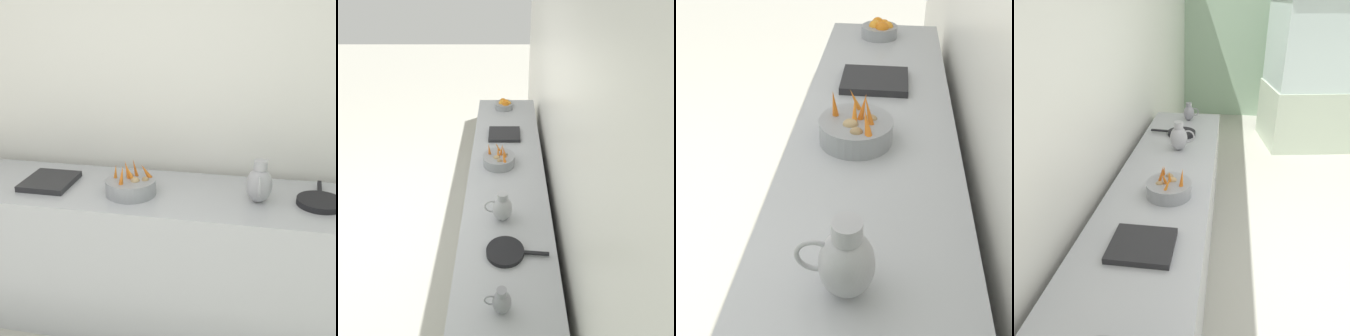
{
  "view_description": "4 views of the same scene",
  "coord_description": "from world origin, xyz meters",
  "views": [
    {
      "loc": [
        0.96,
        0.68,
        2.01
      ],
      "look_at": [
        -1.47,
        0.18,
        1.08
      ],
      "focal_mm": 47.61,
      "sensor_mm": 36.0,
      "label": 1
    },
    {
      "loc": [
        -1.48,
        2.68,
        2.77
      ],
      "look_at": [
        -1.48,
        0.34,
        1.13
      ],
      "focal_mm": 36.67,
      "sensor_mm": 36.0,
      "label": 2
    },
    {
      "loc": [
        -1.53,
        1.46,
        1.88
      ],
      "look_at": [
        -1.4,
        0.31,
        1.03
      ],
      "focal_mm": 45.7,
      "sensor_mm": 36.0,
      "label": 3
    },
    {
      "loc": [
        -1.06,
        -1.98,
        2.13
      ],
      "look_at": [
        -1.33,
        -0.02,
        1.12
      ],
      "focal_mm": 36.67,
      "sensor_mm": 36.0,
      "label": 4
    }
  ],
  "objects": [
    {
      "name": "vegetable_colander",
      "position": [
        -1.41,
        -0.03,
        0.97
      ],
      "size": [
        0.3,
        0.3,
        0.22
      ],
      "color": "gray",
      "rests_on": "prep_counter"
    },
    {
      "name": "skillet_on_counter",
      "position": [
        -1.48,
        1.07,
        0.93
      ],
      "size": [
        0.44,
        0.26,
        0.03
      ],
      "color": "black",
      "rests_on": "prep_counter"
    },
    {
      "name": "prep_counter",
      "position": [
        -1.49,
        0.1,
        0.46
      ],
      "size": [
        0.7,
        3.26,
        0.92
      ],
      "primitive_type": "cube",
      "color": "#ADAFB5",
      "rests_on": "ground_plane"
    },
    {
      "name": "metal_pitcher_tall",
      "position": [
        -1.45,
        0.72,
        1.03
      ],
      "size": [
        0.21,
        0.15,
        0.25
      ],
      "color": "#A3A3A8",
      "rests_on": "prep_counter"
    },
    {
      "name": "counter_sink_basin",
      "position": [
        -1.46,
        -0.59,
        0.93
      ],
      "size": [
        0.34,
        0.3,
        0.04
      ],
      "primitive_type": "cube",
      "color": "#232326",
      "rests_on": "prep_counter"
    },
    {
      "name": "tile_wall_left",
      "position": [
        -1.95,
        0.6,
        1.5
      ],
      "size": [
        0.1,
        8.22,
        3.0
      ],
      "primitive_type": "cube",
      "color": "white",
      "rests_on": "ground_plane"
    }
  ]
}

